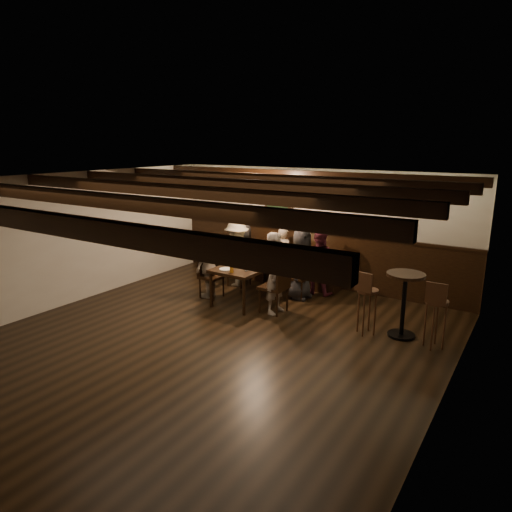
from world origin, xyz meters
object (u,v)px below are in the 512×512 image
Objects in this scene: person_left_far at (209,267)px; bar_stool_right at (435,323)px; person_bench_right at (319,262)px; chair_left_far at (211,284)px; person_left_near at (237,253)px; high_top_table at (404,295)px; person_right_far at (276,273)px; chair_right_near at (299,285)px; person_bench_left at (244,251)px; person_bench_centre at (283,256)px; chair_right_far at (275,296)px; person_right_near at (301,264)px; dining_table at (255,265)px; chair_left_near at (238,272)px; bar_stool_left at (367,311)px.

bar_stool_right is at bearing 90.88° from person_left_far.
person_bench_right is 1.08× the size of person_left_far.
person_left_near is (-0.01, 0.90, 0.42)m from chair_left_far.
person_left_far is at bearing 178.03° from bar_stool_right.
bar_stool_right reaches higher than high_top_table.
person_bench_right is at bearing 149.11° from high_top_table.
person_right_far is at bearing 90.00° from chair_left_far.
person_left_near is at bearing 90.00° from chair_right_near.
chair_right_near is 1.72m from person_bench_left.
person_left_near is 0.95× the size of person_right_far.
chair_left_far is 3.64m from high_top_table.
person_right_far reaches higher than person_bench_centre.
chair_right_far is at bearing -175.60° from high_top_table.
chair_left_far is at bearing 2.02° from person_left_near.
person_right_near is at bearing -90.00° from chair_right_near.
chair_right_near is (1.45, 0.87, -0.01)m from chair_left_far.
person_bench_centre is at bearing 90.00° from dining_table.
person_bench_left is 4.49m from bar_stool_right.
high_top_table is (3.65, 0.14, 0.06)m from person_left_far.
person_left_near is at bearing 59.04° from person_right_far.
chair_right_far is 0.98m from person_right_near.
chair_right_near is 0.69× the size of person_bench_left.
bar_stool_right reaches higher than chair_left_near.
chair_left_far is 3.12m from bar_stool_left.
chair_right_far is 0.67× the size of person_right_far.
person_bench_centre reaches higher than chair_left_far.
bar_stool_right is (3.39, -0.45, -0.26)m from dining_table.
person_right_far reaches higher than bar_stool_left.
chair_right_near is 1.01m from person_right_far.
high_top_table reaches higher than chair_left_far.
chair_right_far is 2.68m from bar_stool_right.
bar_stool_right is (4.13, -0.92, -0.30)m from person_left_near.
bar_stool_right is (0.50, -0.16, -0.28)m from high_top_table.
person_bench_left is 2.13m from person_right_far.
chair_right_near is at bearing 90.00° from chair_left_near.
chair_left_near is 0.63× the size of person_right_far.
chair_left_far is at bearing -170.97° from bar_stool_left.
dining_table is 1.83× the size of bar_stool_right.
chair_left_far is 0.90× the size of chair_right_far.
dining_table is 1.27m from person_bench_left.
person_right_far is (0.72, -1.51, 0.11)m from person_bench_centre.
person_right_far reaches higher than dining_table.
chair_right_far is at bearing 82.41° from person_bench_right.
person_left_far reaches higher than chair_right_far.
person_left_near is at bearing 173.08° from bar_stool_left.
person_bench_left is at bearing -158.10° from chair_left_near.
person_bench_left is (-0.16, 1.35, 0.35)m from chair_left_far.
high_top_table is (2.13, -0.73, -0.01)m from person_right_near.
person_right_near is at bearing 90.00° from person_left_near.
chair_left_near is at bearing 168.07° from high_top_table.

